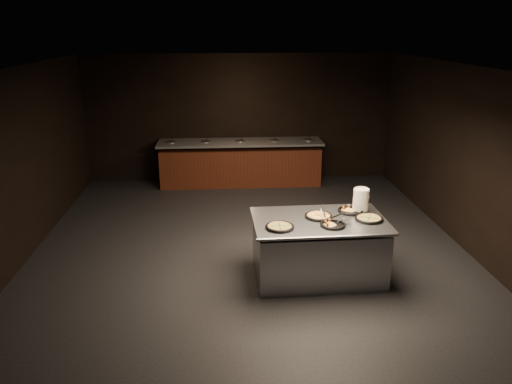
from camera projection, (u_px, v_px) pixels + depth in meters
room at (250, 164)px, 7.70m from camera, size 7.02×8.02×2.92m
salad_bar at (241, 166)px, 11.39m from camera, size 3.70×0.83×1.18m
serving_counter at (318, 250)px, 7.16m from camera, size 1.89×1.24×0.90m
plate_stack at (361, 200)px, 7.29m from camera, size 0.23×0.23×0.33m
pan_veggie_whole at (280, 227)px, 6.70m from camera, size 0.39×0.39×0.04m
pan_cheese_whole at (318, 216)px, 7.08m from camera, size 0.39×0.39×0.04m
pan_cheese_slices_a at (350, 211)px, 7.28m from camera, size 0.37×0.37×0.04m
pan_cheese_slices_b at (333, 225)px, 6.77m from camera, size 0.35×0.35×0.04m
pan_veggie_slices at (369, 218)px, 6.99m from camera, size 0.40×0.40×0.04m
server_left at (322, 211)px, 7.11m from camera, size 0.10×0.32×0.15m
server_right at (338, 218)px, 6.84m from camera, size 0.33×0.12×0.16m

